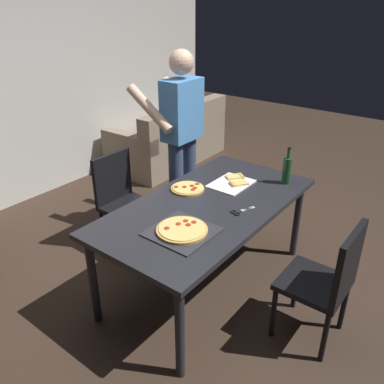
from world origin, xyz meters
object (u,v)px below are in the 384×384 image
object	(u,v)px
couch	(171,141)
pepperoni_pizza_on_tray	(182,230)
dining_table	(208,211)
chair_near_camera	(328,278)
wine_bottle	(287,170)
kitchen_scissors	(240,211)
chair_far_side	(122,196)
second_pizza_plain	(188,188)
person_serving_pizza	(181,133)

from	to	relation	value
couch	pepperoni_pizza_on_tray	size ratio (longest dim) A/B	4.29
couch	pepperoni_pizza_on_tray	distance (m)	3.17
dining_table	pepperoni_pizza_on_tray	bearing A→B (deg)	-166.80
chair_near_camera	wine_bottle	bearing A→B (deg)	43.64
dining_table	kitchen_scissors	xyz separation A→B (m)	(0.03, -0.26, 0.07)
chair_far_side	kitchen_scissors	xyz separation A→B (m)	(0.03, -1.22, 0.24)
chair_near_camera	second_pizza_plain	world-z (taller)	chair_near_camera
pepperoni_pizza_on_tray	second_pizza_plain	distance (m)	0.64
kitchen_scissors	second_pizza_plain	xyz separation A→B (m)	(0.06, 0.53, 0.01)
person_serving_pizza	wine_bottle	world-z (taller)	person_serving_pizza
chair_near_camera	pepperoni_pizza_on_tray	bearing A→B (deg)	116.95
chair_far_side	couch	size ratio (longest dim) A/B	0.52
chair_near_camera	wine_bottle	distance (m)	1.02
kitchen_scissors	chair_far_side	bearing A→B (deg)	91.52
pepperoni_pizza_on_tray	person_serving_pizza	bearing A→B (deg)	39.22
chair_near_camera	pepperoni_pizza_on_tray	world-z (taller)	chair_near_camera
chair_near_camera	wine_bottle	xyz separation A→B (m)	(0.69, 0.66, 0.36)
dining_table	second_pizza_plain	xyz separation A→B (m)	(0.09, 0.26, 0.08)
dining_table	chair_near_camera	bearing A→B (deg)	-90.00
dining_table	wine_bottle	world-z (taller)	wine_bottle
chair_far_side	wine_bottle	bearing A→B (deg)	-61.33
chair_near_camera	wine_bottle	size ratio (longest dim) A/B	2.85
couch	kitchen_scissors	xyz separation A→B (m)	(-1.87, -2.25, 0.45)
kitchen_scissors	second_pizza_plain	distance (m)	0.53
dining_table	kitchen_scissors	size ratio (longest dim) A/B	9.16
wine_bottle	kitchen_scissors	world-z (taller)	wine_bottle
chair_near_camera	kitchen_scissors	world-z (taller)	chair_near_camera
chair_near_camera	kitchen_scissors	xyz separation A→B (m)	(0.03, 0.70, 0.24)
pepperoni_pizza_on_tray	second_pizza_plain	size ratio (longest dim) A/B	1.49
couch	person_serving_pizza	distance (m)	1.94
dining_table	person_serving_pizza	distance (m)	1.00
wine_bottle	second_pizza_plain	size ratio (longest dim) A/B	1.17
dining_table	second_pizza_plain	size ratio (longest dim) A/B	6.71
chair_far_side	kitchen_scissors	world-z (taller)	chair_far_side
dining_table	kitchen_scissors	distance (m)	0.27
person_serving_pizza	wine_bottle	xyz separation A→B (m)	(0.09, -1.04, -0.13)
person_serving_pizza	second_pizza_plain	bearing A→B (deg)	-136.76
chair_far_side	second_pizza_plain	size ratio (longest dim) A/B	3.34
couch	person_serving_pizza	world-z (taller)	person_serving_pizza
dining_table	second_pizza_plain	bearing A→B (deg)	71.11
second_pizza_plain	pepperoni_pizza_on_tray	bearing A→B (deg)	-145.12
wine_bottle	second_pizza_plain	bearing A→B (deg)	136.59
chair_near_camera	pepperoni_pizza_on_tray	xyz separation A→B (m)	(-0.44, 0.86, 0.25)
pepperoni_pizza_on_tray	couch	bearing A→B (deg)	41.79
pepperoni_pizza_on_tray	wine_bottle	distance (m)	1.15
couch	chair_far_side	bearing A→B (deg)	-151.61
chair_near_camera	pepperoni_pizza_on_tray	distance (m)	0.99
chair_near_camera	chair_far_side	world-z (taller)	same
couch	wine_bottle	xyz separation A→B (m)	(-1.21, -2.29, 0.57)
pepperoni_pizza_on_tray	kitchen_scissors	xyz separation A→B (m)	(0.47, -0.16, -0.01)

